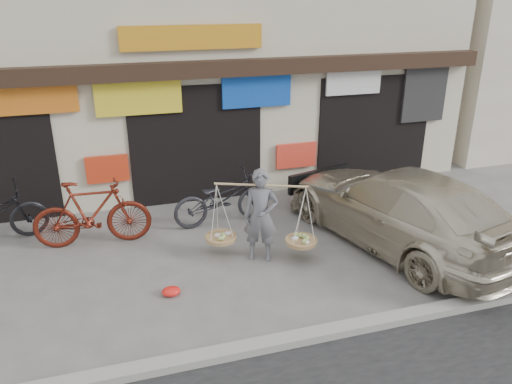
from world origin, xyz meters
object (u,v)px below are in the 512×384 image
object	(u,v)px
street_vendor	(261,219)
suv	(398,207)
bike_1	(92,213)
bike_2	(222,199)

from	to	relation	value
street_vendor	suv	distance (m)	2.72
bike_1	bike_2	bearing A→B (deg)	-81.12
street_vendor	bike_2	size ratio (longest dim) A/B	0.91
bike_1	bike_2	distance (m)	2.62
street_vendor	suv	xyz separation A→B (m)	(2.72, -0.14, -0.06)
bike_2	suv	world-z (taller)	suv
bike_2	suv	distance (m)	3.55
bike_1	bike_2	size ratio (longest dim) A/B	1.04
suv	street_vendor	bearing A→B (deg)	-17.63
bike_1	suv	bearing A→B (deg)	-102.01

